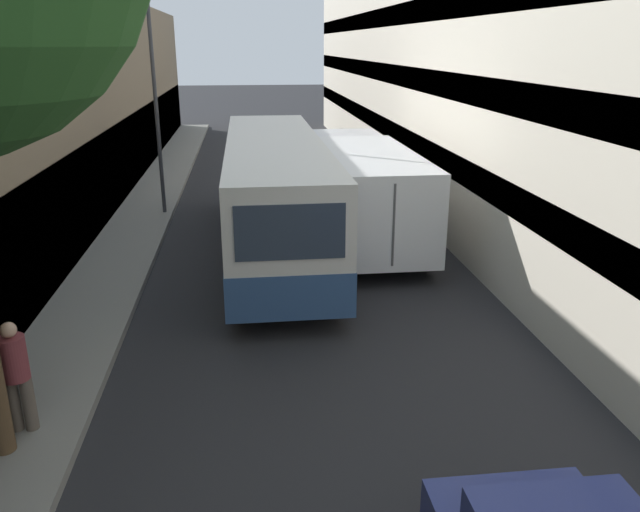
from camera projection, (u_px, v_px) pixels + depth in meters
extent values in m
plane|color=#232326|center=(303.00, 290.00, 14.18)|extent=(150.00, 150.00, 0.00)
cube|color=gray|center=(98.00, 296.00, 13.65)|extent=(1.83, 60.00, 0.16)
cube|color=black|center=(19.00, 241.00, 13.07)|extent=(1.08, 60.00, 2.79)
cube|color=beige|center=(553.00, 82.00, 13.32)|extent=(2.40, 60.00, 9.07)
cube|color=#333D47|center=(513.00, 187.00, 13.98)|extent=(1.08, 60.00, 0.70)
cube|color=#333D47|center=(522.00, 95.00, 13.34)|extent=(1.08, 60.00, 0.70)
cube|color=silver|center=(275.00, 188.00, 16.50)|extent=(2.42, 11.32, 2.55)
cube|color=#2D4C7A|center=(276.00, 218.00, 16.77)|extent=(2.44, 11.35, 0.89)
cube|color=#2D3847|center=(275.00, 173.00, 16.38)|extent=(2.45, 10.42, 0.82)
cube|color=#2D3847|center=(290.00, 232.00, 11.02)|extent=(1.98, 0.04, 1.02)
cylinder|color=black|center=(237.00, 201.00, 20.07)|extent=(0.24, 1.00, 1.00)
cylinder|color=black|center=(303.00, 199.00, 20.31)|extent=(0.24, 1.00, 1.00)
cylinder|color=black|center=(235.00, 279.00, 13.47)|extent=(0.24, 1.00, 1.00)
cylinder|color=black|center=(332.00, 274.00, 13.71)|extent=(0.24, 1.00, 1.00)
cube|color=silver|center=(343.00, 166.00, 20.66)|extent=(2.36, 2.40, 2.13)
cube|color=silver|center=(367.00, 194.00, 16.62)|extent=(2.46, 6.17, 2.21)
cube|color=#4C4C4C|center=(394.00, 226.00, 13.71)|extent=(0.05, 0.02, 1.88)
cylinder|color=black|center=(310.00, 196.00, 20.86)|extent=(0.22, 0.96, 0.96)
cylinder|color=black|center=(375.00, 194.00, 21.10)|extent=(0.22, 0.96, 0.96)
cylinder|color=black|center=(335.00, 252.00, 15.23)|extent=(0.22, 0.96, 0.96)
cylinder|color=black|center=(423.00, 249.00, 15.48)|extent=(0.22, 0.96, 0.96)
cylinder|color=brown|center=(14.00, 404.00, 8.66)|extent=(0.18, 0.18, 0.80)
cylinder|color=brown|center=(29.00, 404.00, 8.68)|extent=(0.18, 0.18, 0.80)
cylinder|color=brown|center=(13.00, 358.00, 8.44)|extent=(0.36, 0.36, 0.63)
sphere|color=tan|center=(8.00, 330.00, 8.31)|extent=(0.22, 0.22, 0.22)
cylinder|color=#38383D|center=(155.00, 97.00, 18.98)|extent=(0.12, 0.12, 7.24)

